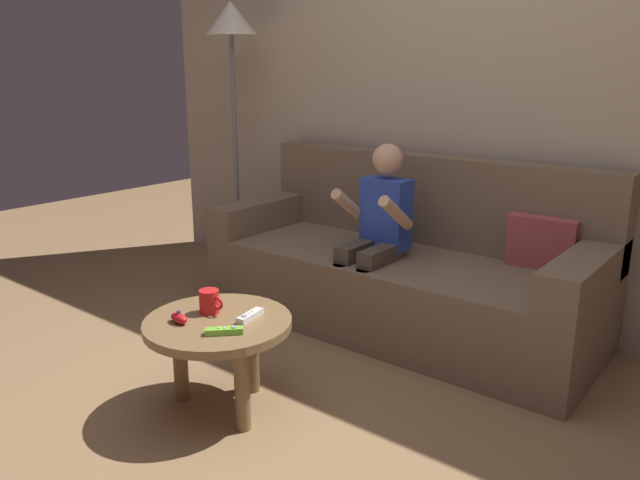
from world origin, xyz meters
The scene contains 10 objects.
ground_plane centered at (0.00, 0.00, 0.00)m, with size 9.36×9.36×0.00m, color olive.
wall_back centered at (0.00, 1.69, 1.25)m, with size 4.68×0.05×2.50m, color #B2A38E.
couch centered at (-0.21, 1.31, 0.30)m, with size 2.05×0.80×0.88m.
person_seated_on_couch centered at (-0.27, 1.12, 0.55)m, with size 0.33×0.41×0.97m.
coffee_table centered at (-0.32, 0.10, 0.32)m, with size 0.58×0.58×0.39m.
game_remote_lime_near_edge centered at (-0.20, 0.01, 0.40)m, with size 0.12×0.13×0.03m.
nunchuk_red centered at (-0.41, -0.02, 0.41)m, with size 0.09×0.05×0.05m.
game_remote_white_far_corner centered at (-0.23, 0.18, 0.40)m, with size 0.06×0.14×0.03m.
coffee_mug centered at (-0.40, 0.12, 0.43)m, with size 0.12×0.08×0.09m.
floor_lamp centered at (-1.52, 1.37, 1.50)m, with size 0.32×0.32×1.73m.
Camera 1 is at (1.39, -1.42, 1.33)m, focal length 34.82 mm.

